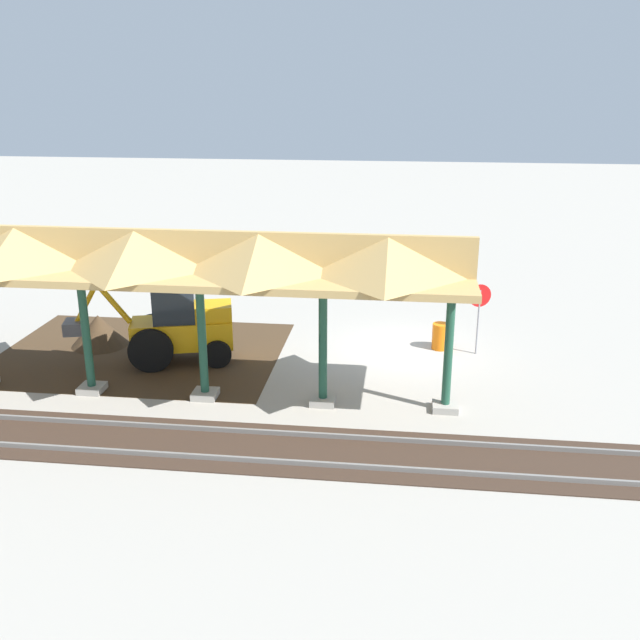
{
  "coord_description": "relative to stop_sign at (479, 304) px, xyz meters",
  "views": [
    {
      "loc": [
        0.02,
        22.65,
        8.69
      ],
      "look_at": [
        2.56,
        1.75,
        1.6
      ],
      "focal_mm": 40.0,
      "sensor_mm": 36.0,
      "label": 1
    }
  ],
  "objects": [
    {
      "name": "ground_plane",
      "position": [
        2.48,
        0.1,
        -1.74
      ],
      "size": [
        120.0,
        120.0,
        0.0
      ],
      "primitive_type": "plane",
      "color": "#9E998E"
    },
    {
      "name": "rail_tracks",
      "position": [
        2.48,
        7.28,
        -1.71
      ],
      "size": [
        60.0,
        2.58,
        0.15
      ],
      "color": "slate",
      "rests_on": "ground"
    },
    {
      "name": "backhoe",
      "position": [
        9.65,
        1.88,
        -0.47
      ],
      "size": [
        5.31,
        2.49,
        2.82
      ],
      "color": "orange",
      "rests_on": "ground"
    },
    {
      "name": "traffic_barrel",
      "position": [
        1.18,
        -0.3,
        -1.29
      ],
      "size": [
        0.56,
        0.56,
        0.9
      ],
      "primitive_type": "cylinder",
      "color": "orange",
      "rests_on": "ground"
    },
    {
      "name": "dirt_work_zone",
      "position": [
        11.18,
        1.29,
        -1.73
      ],
      "size": [
        9.33,
        7.0,
        0.01
      ],
      "primitive_type": "cube",
      "color": "#42301E",
      "rests_on": "ground"
    },
    {
      "name": "stop_sign",
      "position": [
        0.0,
        0.0,
        0.0
      ],
      "size": [
        0.73,
        0.26,
        2.4
      ],
      "color": "gray",
      "rests_on": "ground"
    },
    {
      "name": "platform_canopy",
      "position": [
        11.48,
        4.5,
        2.43
      ],
      "size": [
        21.72,
        3.2,
        4.9
      ],
      "color": "#9E998E",
      "rests_on": "ground"
    },
    {
      "name": "dirt_mound",
      "position": [
        12.84,
        0.74,
        -1.74
      ],
      "size": [
        3.88,
        3.88,
        2.17
      ],
      "primitive_type": "cone",
      "color": "#42301E",
      "rests_on": "ground"
    }
  ]
}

